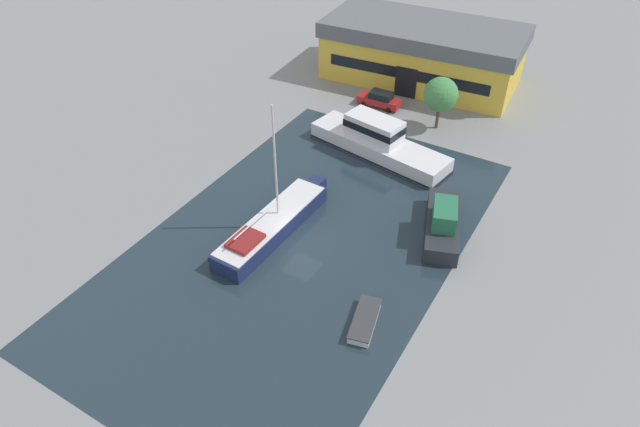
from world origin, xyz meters
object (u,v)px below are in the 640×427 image
Objects in this scene: warehouse_building at (422,52)px; quay_tree_near_building at (441,95)px; parked_car at (380,99)px; cabin_boat at (443,223)px; motor_cruiser at (378,141)px; small_dinghy at (365,321)px; sailboat_moored at (273,224)px.

quay_tree_near_building is (5.83, -9.49, 0.37)m from warehouse_building.
cabin_boat is (13.29, -16.26, 0.22)m from parked_car.
parked_car is 9.28m from motor_cruiser.
motor_cruiser is 3.44× the size of small_dinghy.
small_dinghy is (5.46, -26.29, -3.32)m from quay_tree_near_building.
small_dinghy is (10.37, -4.65, -0.45)m from sailboat_moored.
small_dinghy is 11.25m from cabin_boat.
quay_tree_near_building reaches higher than motor_cruiser.
motor_cruiser is at bearing 121.05° from cabin_boat.
quay_tree_near_building reaches higher than parked_car.
small_dinghy is at bearing -114.17° from cabin_boat.
warehouse_building is 11.14m from quay_tree_near_building.
small_dinghy is 0.51× the size of cabin_boat.
cabin_boat is (12.24, -24.59, -2.22)m from warehouse_building.
quay_tree_near_building is 1.16× the size of parked_car.
cabin_boat is at bearing -66.99° from quay_tree_near_building.
warehouse_building is 1.73× the size of sailboat_moored.
quay_tree_near_building is 0.65× the size of cabin_boat.
motor_cruiser is (1.88, 14.36, 0.49)m from sailboat_moored.
motor_cruiser is 20.84m from small_dinghy.
parked_car is at bearing 109.96° from cabin_boat.
cabin_boat is at bearing 31.81° from sailboat_moored.
quay_tree_near_building is 0.41× the size of sailboat_moored.
cabin_boat is at bearing 71.84° from small_dinghy.
quay_tree_near_building is at bearing 88.45° from small_dinghy.
cabin_boat is (6.41, -15.10, -2.59)m from quay_tree_near_building.
warehouse_building is 31.24m from sailboat_moored.
sailboat_moored is 3.11× the size of small_dinghy.
sailboat_moored is 1.57× the size of cabin_boat.
sailboat_moored is at bearing -177.07° from parked_car.
sailboat_moored is 14.49m from motor_cruiser.
cabin_boat reaches higher than small_dinghy.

